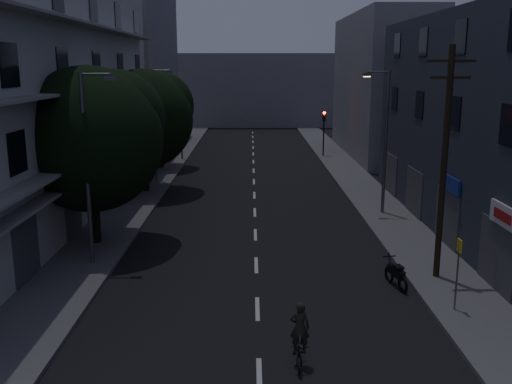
{
  "coord_description": "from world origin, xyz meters",
  "views": [
    {
      "loc": [
        -0.22,
        -12.22,
        8.39
      ],
      "look_at": [
        0.0,
        12.0,
        3.0
      ],
      "focal_mm": 40.0,
      "sensor_mm": 36.0,
      "label": 1
    }
  ],
  "objects_px": {
    "utility_pole": "(444,160)",
    "cyclist": "(299,344)",
    "motorcycle": "(396,275)",
    "bus_stop_sign": "(458,262)"
  },
  "relations": [
    {
      "from": "utility_pole",
      "to": "motorcycle",
      "type": "relative_size",
      "value": 4.91
    },
    {
      "from": "bus_stop_sign",
      "to": "motorcycle",
      "type": "relative_size",
      "value": 1.38
    },
    {
      "from": "bus_stop_sign",
      "to": "motorcycle",
      "type": "distance_m",
      "value": 3.18
    },
    {
      "from": "bus_stop_sign",
      "to": "cyclist",
      "type": "height_order",
      "value": "bus_stop_sign"
    },
    {
      "from": "utility_pole",
      "to": "motorcycle",
      "type": "distance_m",
      "value": 4.81
    },
    {
      "from": "utility_pole",
      "to": "cyclist",
      "type": "xyz_separation_m",
      "value": [
        -6.05,
        -6.66,
        -4.21
      ]
    },
    {
      "from": "utility_pole",
      "to": "bus_stop_sign",
      "type": "xyz_separation_m",
      "value": [
        -0.38,
        -3.21,
        -2.98
      ]
    },
    {
      "from": "bus_stop_sign",
      "to": "cyclist",
      "type": "xyz_separation_m",
      "value": [
        -5.66,
        -3.45,
        -1.24
      ]
    },
    {
      "from": "motorcycle",
      "to": "cyclist",
      "type": "bearing_deg",
      "value": -137.93
    },
    {
      "from": "utility_pole",
      "to": "cyclist",
      "type": "relative_size",
      "value": 4.64
    }
  ]
}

